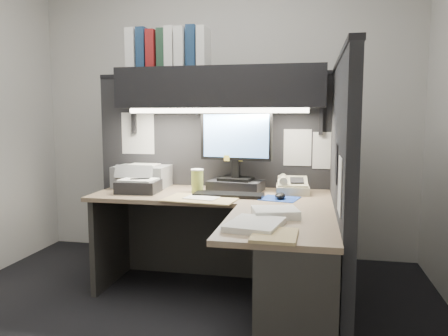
{
  "coord_description": "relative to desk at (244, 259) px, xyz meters",
  "views": [
    {
      "loc": [
        0.8,
        -2.49,
        1.28
      ],
      "look_at": [
        0.2,
        0.51,
        0.92
      ],
      "focal_mm": 35.0,
      "sensor_mm": 36.0,
      "label": 1
    }
  ],
  "objects": [
    {
      "name": "paper_stack_a",
      "position": [
        0.19,
        -0.09,
        0.31
      ],
      "size": [
        0.29,
        0.26,
        0.05
      ],
      "primitive_type": "cube",
      "rotation": [
        0.0,
        0.0,
        0.25
      ],
      "color": "white",
      "rests_on": "desk"
    },
    {
      "name": "notebook_stack",
      "position": [
        -0.86,
        0.5,
        0.33
      ],
      "size": [
        0.3,
        0.26,
        0.09
      ],
      "primitive_type": "cube",
      "rotation": [
        0.0,
        0.0,
        0.05
      ],
      "color": "black",
      "rests_on": "desk"
    },
    {
      "name": "telephone",
      "position": [
        0.25,
        0.68,
        0.33
      ],
      "size": [
        0.25,
        0.26,
        0.1
      ],
      "primitive_type": "cube",
      "rotation": [
        0.0,
        0.0,
        0.08
      ],
      "color": "#BEB592",
      "rests_on": "desk"
    },
    {
      "name": "open_folder",
      "position": [
        -0.34,
        0.32,
        0.29
      ],
      "size": [
        0.51,
        0.37,
        0.01
      ],
      "primitive_type": "cube",
      "rotation": [
        0.0,
        0.0,
        -0.11
      ],
      "color": "tan",
      "rests_on": "desk"
    },
    {
      "name": "partition_right",
      "position": [
        0.55,
        0.18,
        0.36
      ],
      "size": [
        0.06,
        1.5,
        1.6
      ],
      "primitive_type": "cube",
      "color": "black",
      "rests_on": "floor"
    },
    {
      "name": "monitor",
      "position": [
        -0.17,
        0.72,
        0.52
      ],
      "size": [
        0.55,
        0.3,
        0.6
      ],
      "rotation": [
        0.0,
        0.0,
        -0.15
      ],
      "color": "black",
      "rests_on": "desk"
    },
    {
      "name": "wall_back",
      "position": [
        -0.43,
        1.5,
        0.91
      ],
      "size": [
        3.5,
        0.04,
        2.7
      ],
      "primitive_type": "cube",
      "color": "beige",
      "rests_on": "floor"
    },
    {
      "name": "manila_stack",
      "position": [
        0.22,
        -0.51,
        0.29
      ],
      "size": [
        0.21,
        0.27,
        0.02
      ],
      "primitive_type": "cube",
      "rotation": [
        0.0,
        0.0,
        -0.03
      ],
      "color": "tan",
      "rests_on": "desk"
    },
    {
      "name": "pinned_papers",
      "position": [
        -0.0,
        0.56,
        0.61
      ],
      "size": [
        1.76,
        1.31,
        0.51
      ],
      "color": "white",
      "rests_on": "partition_back"
    },
    {
      "name": "keyboard",
      "position": [
        -0.18,
        0.47,
        0.3
      ],
      "size": [
        0.49,
        0.18,
        0.02
      ],
      "primitive_type": "cube",
      "rotation": [
        0.0,
        0.0,
        -0.03
      ],
      "color": "black",
      "rests_on": "desk"
    },
    {
      "name": "printer",
      "position": [
        -0.94,
        0.79,
        0.37
      ],
      "size": [
        0.42,
        0.36,
        0.17
      ],
      "primitive_type": "cube",
      "rotation": [
        0.0,
        0.0,
        0.0
      ],
      "color": "gray",
      "rests_on": "desk"
    },
    {
      "name": "mouse",
      "position": [
        0.18,
        0.43,
        0.31
      ],
      "size": [
        0.08,
        0.12,
        0.04
      ],
      "primitive_type": "ellipsoid",
      "rotation": [
        0.0,
        0.0,
        -0.06
      ],
      "color": "black",
      "rests_on": "mousepad"
    },
    {
      "name": "binder_row",
      "position": [
        -0.7,
        0.76,
        1.35
      ],
      "size": [
        0.62,
        0.25,
        0.3
      ],
      "color": "white",
      "rests_on": "overhead_shelf"
    },
    {
      "name": "desk",
      "position": [
        0.0,
        0.0,
        0.0
      ],
      "size": [
        1.7,
        1.53,
        0.73
      ],
      "color": "#8D745A",
      "rests_on": "floor"
    },
    {
      "name": "mousepad",
      "position": [
        0.18,
        0.44,
        0.29
      ],
      "size": [
        0.29,
        0.27,
        0.0
      ],
      "primitive_type": "cube",
      "rotation": [
        0.0,
        0.0,
        -0.22
      ],
      "color": "navy",
      "rests_on": "desk"
    },
    {
      "name": "partition_back",
      "position": [
        -0.4,
        0.93,
        0.36
      ],
      "size": [
        1.9,
        0.06,
        1.6
      ],
      "primitive_type": "cube",
      "color": "black",
      "rests_on": "floor"
    },
    {
      "name": "task_light_tube",
      "position": [
        -0.3,
        0.61,
        0.89
      ],
      "size": [
        1.32,
        0.04,
        0.04
      ],
      "primitive_type": "cylinder",
      "rotation": [
        0.0,
        1.57,
        0.0
      ],
      "color": "white",
      "rests_on": "overhead_shelf"
    },
    {
      "name": "floor",
      "position": [
        -0.43,
        0.0,
        -0.44
      ],
      "size": [
        3.5,
        3.5,
        0.0
      ],
      "primitive_type": "plane",
      "color": "black",
      "rests_on": "ground"
    },
    {
      "name": "coffee_cup",
      "position": [
        -0.44,
        0.58,
        0.37
      ],
      "size": [
        0.11,
        0.11,
        0.16
      ],
      "primitive_type": "cylinder",
      "rotation": [
        0.0,
        0.0,
        0.28
      ],
      "color": "#AAB648",
      "rests_on": "desk"
    },
    {
      "name": "paper_stack_b",
      "position": [
        0.11,
        -0.35,
        0.3
      ],
      "size": [
        0.3,
        0.35,
        0.03
      ],
      "primitive_type": "cube",
      "rotation": [
        0.0,
        0.0,
        -0.17
      ],
      "color": "white",
      "rests_on": "desk"
    },
    {
      "name": "overhead_shelf",
      "position": [
        -0.3,
        0.75,
        1.06
      ],
      "size": [
        1.55,
        0.34,
        0.3
      ],
      "primitive_type": "cube",
      "color": "black",
      "rests_on": "partition_back"
    }
  ]
}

